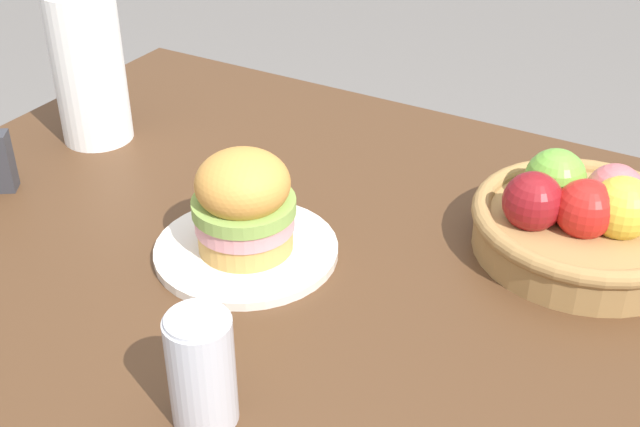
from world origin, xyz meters
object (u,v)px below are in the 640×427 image
soda_can (202,370)px  fruit_basket (584,220)px  plate (246,250)px  paper_towel_roll (89,68)px  sandwich (244,203)px

soda_can → fruit_basket: 0.54m
plate → soda_can: bearing=-64.1°
soda_can → paper_towel_roll: bearing=141.5°
soda_can → fruit_basket: soda_can is taller
soda_can → sandwich: bearing=115.9°
plate → paper_towel_roll: size_ratio=0.98×
fruit_basket → soda_can: bearing=-117.0°
plate → paper_towel_roll: (-0.39, 0.16, 0.11)m
plate → sandwich: sandwich is taller
sandwich → plate: bearing=0.0°
paper_towel_roll → soda_can: bearing=-38.5°
plate → fruit_basket: 0.43m
sandwich → fruit_basket: bearing=31.1°
soda_can → paper_towel_roll: size_ratio=0.53×
fruit_basket → paper_towel_roll: paper_towel_roll is taller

